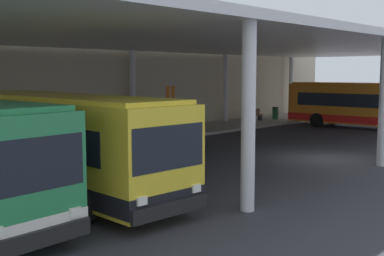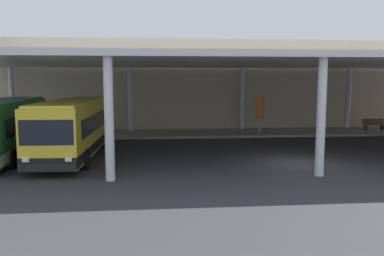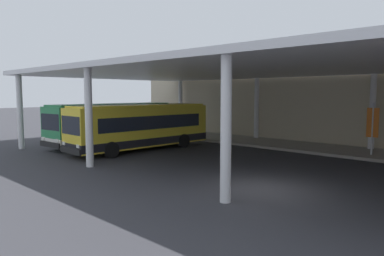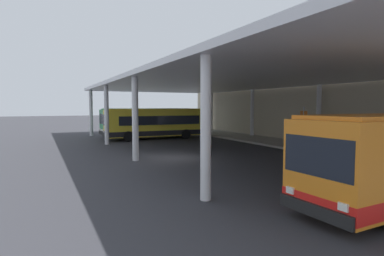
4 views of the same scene
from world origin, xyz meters
name	(u,v)px [view 2 (image 2 of 4)]	position (x,y,z in m)	size (l,w,h in m)	color
ground_plane	(299,164)	(0.00, 0.00, 0.00)	(200.00, 200.00, 0.00)	#333338
platform_kerb	(247,133)	(0.00, 11.75, 0.09)	(42.00, 4.50, 0.18)	gray
station_building_facade	(239,85)	(0.00, 15.00, 3.83)	(48.00, 1.60, 7.67)	#C1B293
canopy_shelter	(271,64)	(0.00, 5.50, 5.29)	(40.00, 17.00, 5.55)	silver
bus_nearest_bay	(4,128)	(-15.63, 3.36, 1.66)	(3.15, 10.66, 3.17)	#28844C
bus_second_bay	(74,128)	(-11.78, 3.05, 1.66)	(2.95, 10.60, 3.17)	yellow
bench_waiting	(374,124)	(10.65, 11.82, 0.66)	(1.80, 0.45, 0.92)	brown
banner_sign	(260,110)	(0.83, 10.94, 1.98)	(0.70, 0.12, 3.20)	#B2B2B7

